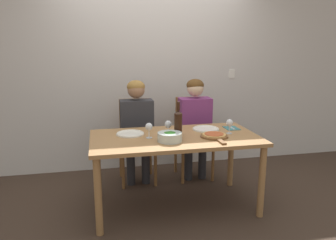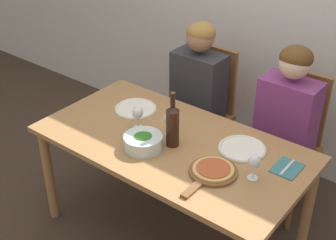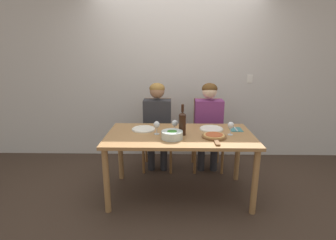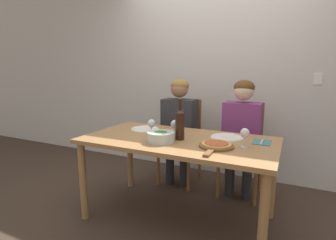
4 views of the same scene
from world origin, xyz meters
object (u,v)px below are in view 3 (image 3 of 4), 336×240
wine_glass_right (231,126)px  dinner_plate_left (144,129)px  chair_right (207,131)px  broccoli_bowl (172,135)px  pizza_on_board (214,136)px  wine_bottle (182,123)px  person_woman (157,118)px  chair_left (158,131)px  person_man (209,119)px  dinner_plate_right (211,129)px  fork_on_napkin (236,129)px  wine_glass_centre (175,124)px  wine_glass_left (157,125)px

wine_glass_right → dinner_plate_left: bearing=170.0°
chair_right → broccoli_bowl: chair_right is taller
pizza_on_board → wine_glass_right: bearing=27.0°
chair_right → wine_bottle: 0.99m
person_woman → wine_glass_right: size_ratio=8.25×
broccoli_bowl → chair_left: bearing=102.1°
person_man → wine_glass_right: 0.73m
dinner_plate_right → fork_on_napkin: size_ratio=1.57×
wine_bottle → dinner_plate_right: (0.36, 0.21, -0.13)m
dinner_plate_right → wine_glass_centre: wine_glass_centre is taller
person_man → dinner_plate_right: size_ratio=4.42×
broccoli_bowl → fork_on_napkin: bearing=23.9°
chair_left → person_man: size_ratio=0.80×
pizza_on_board → wine_glass_centre: (-0.43, 0.17, 0.09)m
chair_left → pizza_on_board: 1.17m
dinner_plate_right → person_man: bearing=86.0°
person_man → fork_on_napkin: person_man is taller
dinner_plate_right → wine_glass_centre: (-0.44, -0.13, 0.10)m
chair_right → wine_glass_right: 0.90m
dinner_plate_right → wine_glass_left: bearing=-163.4°
wine_glass_left → wine_glass_centre: 0.21m
broccoli_bowl → person_man: bearing=59.3°
dinner_plate_right → person_woman: bearing=143.2°
dinner_plate_left → wine_glass_centre: (0.37, -0.11, 0.10)m
person_woman → fork_on_napkin: (0.97, -0.51, 0.00)m
person_woman → wine_bottle: person_woman is taller
fork_on_napkin → person_woman: bearing=152.0°
wine_bottle → fork_on_napkin: 0.69m
pizza_on_board → wine_glass_right: wine_glass_right is taller
wine_glass_right → fork_on_napkin: bearing=61.0°
chair_left → dinner_plate_right: bearing=-42.6°
wine_glass_left → wine_glass_centre: (0.20, 0.06, 0.00)m
dinner_plate_left → person_woman: bearing=76.1°
person_woman → broccoli_bowl: size_ratio=5.37×
chair_left → wine_bottle: (0.32, -0.83, 0.36)m
wine_glass_left → wine_glass_right: bearing=-0.7°
chair_right → person_woman: (-0.71, -0.12, 0.22)m
chair_right → wine_glass_right: (0.15, -0.83, 0.33)m
chair_right → wine_glass_centre: (-0.48, -0.76, 0.33)m
chair_left → dinner_plate_left: bearing=-101.5°
dinner_plate_right → pizza_on_board: (-0.01, -0.30, 0.01)m
chair_left → person_woman: size_ratio=0.80×
dinner_plate_right → pizza_on_board: bearing=-92.2°
chair_right → dinner_plate_left: 1.09m
person_woman → fork_on_napkin: person_woman is taller
dinner_plate_right → wine_glass_centre: bearing=-163.1°
dinner_plate_right → wine_bottle: bearing=-149.5°
wine_bottle → person_man: bearing=61.4°
person_man → pizza_on_board: person_man is taller
dinner_plate_right → wine_glass_right: 0.29m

